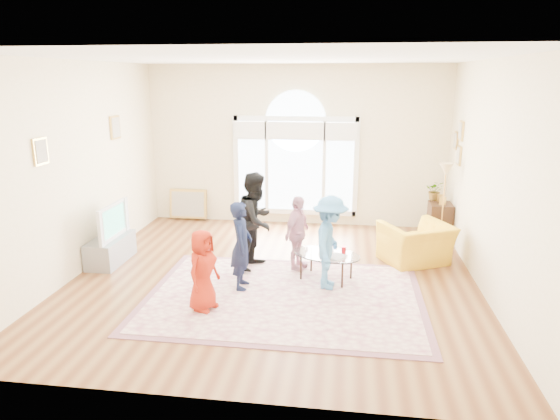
# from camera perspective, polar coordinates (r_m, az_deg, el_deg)

# --- Properties ---
(ground) EXTENTS (6.00, 6.00, 0.00)m
(ground) POSITION_cam_1_polar(r_m,az_deg,el_deg) (7.64, -0.73, -7.75)
(ground) COLOR #5C3118
(ground) RESTS_ON ground
(room_shell) EXTENTS (6.00, 6.00, 6.00)m
(room_shell) POSITION_cam_1_polar(r_m,az_deg,el_deg) (9.95, 1.74, 6.99)
(room_shell) COLOR beige
(room_shell) RESTS_ON ground
(area_rug) EXTENTS (3.60, 2.60, 0.02)m
(area_rug) POSITION_cam_1_polar(r_m,az_deg,el_deg) (7.01, 0.46, -9.86)
(area_rug) COLOR beige
(area_rug) RESTS_ON ground
(rug_border) EXTENTS (3.80, 2.80, 0.01)m
(rug_border) POSITION_cam_1_polar(r_m,az_deg,el_deg) (7.01, 0.46, -9.89)
(rug_border) COLOR #80515D
(rug_border) RESTS_ON ground
(tv_console) EXTENTS (0.45, 1.00, 0.42)m
(tv_console) POSITION_cam_1_polar(r_m,az_deg,el_deg) (8.65, -18.79, -4.33)
(tv_console) COLOR gray
(tv_console) RESTS_ON ground
(television) EXTENTS (0.17, 0.99, 0.57)m
(television) POSITION_cam_1_polar(r_m,az_deg,el_deg) (8.51, -19.02, -1.17)
(television) COLOR black
(television) RESTS_ON tv_console
(coffee_table) EXTENTS (1.19, 0.97, 0.54)m
(coffee_table) POSITION_cam_1_polar(r_m,az_deg,el_deg) (7.45, 5.34, -5.14)
(coffee_table) COLOR silver
(coffee_table) RESTS_ON ground
(armchair) EXTENTS (1.31, 1.25, 0.66)m
(armchair) POSITION_cam_1_polar(r_m,az_deg,el_deg) (8.43, 15.26, -3.71)
(armchair) COLOR gold
(armchair) RESTS_ON ground
(side_cabinet) EXTENTS (0.40, 0.50, 0.70)m
(side_cabinet) POSITION_cam_1_polar(r_m,az_deg,el_deg) (9.72, 17.76, -1.29)
(side_cabinet) COLOR black
(side_cabinet) RESTS_ON ground
(floor_lamp) EXTENTS (0.32, 0.32, 1.51)m
(floor_lamp) POSITION_cam_1_polar(r_m,az_deg,el_deg) (9.14, 18.39, 3.69)
(floor_lamp) COLOR black
(floor_lamp) RESTS_ON ground
(plant_pedestal) EXTENTS (0.20, 0.20, 0.70)m
(plant_pedestal) POSITION_cam_1_polar(r_m,az_deg,el_deg) (9.94, 17.07, -0.87)
(plant_pedestal) COLOR white
(plant_pedestal) RESTS_ON ground
(potted_plant) EXTENTS (0.37, 0.33, 0.37)m
(potted_plant) POSITION_cam_1_polar(r_m,az_deg,el_deg) (9.81, 17.31, 2.14)
(potted_plant) COLOR #33722D
(potted_plant) RESTS_ON plant_pedestal
(leaning_picture) EXTENTS (0.80, 0.14, 0.62)m
(leaning_picture) POSITION_cam_1_polar(r_m,az_deg,el_deg) (10.83, -10.35, -1.09)
(leaning_picture) COLOR tan
(leaning_picture) RESTS_ON ground
(child_red) EXTENTS (0.50, 0.61, 1.07)m
(child_red) POSITION_cam_1_polar(r_m,az_deg,el_deg) (6.52, -8.81, -6.79)
(child_red) COLOR #A7210F
(child_red) RESTS_ON area_rug
(child_navy) EXTENTS (0.33, 0.48, 1.27)m
(child_navy) POSITION_cam_1_polar(r_m,az_deg,el_deg) (7.07, -4.43, -4.04)
(child_navy) COLOR #111832
(child_navy) RESTS_ON area_rug
(child_black) EXTENTS (0.77, 0.88, 1.53)m
(child_black) POSITION_cam_1_polar(r_m,az_deg,el_deg) (7.79, -2.73, -1.20)
(child_black) COLOR black
(child_black) RESTS_ON area_rug
(child_pink) EXTENTS (0.52, 0.74, 1.17)m
(child_pink) POSITION_cam_1_polar(r_m,az_deg,el_deg) (7.76, 1.99, -2.64)
(child_pink) COLOR #D190A2
(child_pink) RESTS_ON area_rug
(child_blue) EXTENTS (0.58, 0.91, 1.35)m
(child_blue) POSITION_cam_1_polar(r_m,az_deg,el_deg) (7.08, 5.72, -3.72)
(child_blue) COLOR #4A8CCA
(child_blue) RESTS_ON area_rug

